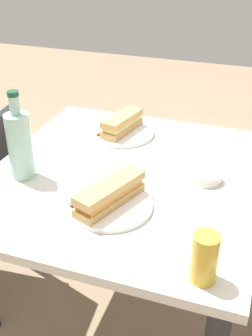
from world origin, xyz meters
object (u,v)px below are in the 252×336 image
Objects in this scene: water_bottle at (20,144)px; olive_bowl at (207,177)px; plate_far at (110,205)px; knife_near at (109,128)px; knife_far at (93,197)px; baguette_sandwich_far at (110,193)px; baguette_sandwich_near at (122,123)px; beer_glass at (205,258)px; dining_table at (126,205)px; plate_near at (122,133)px.

olive_bowl is (0.16, -0.57, -0.10)m from water_bottle.
water_bottle is (0.07, 0.33, 0.11)m from plate_far.
knife_near is 0.48m from knife_far.
olive_bowl is (0.24, -0.24, -0.03)m from baguette_sandwich_far.
baguette_sandwich_near is 0.87× the size of baguette_sandwich_far.
knife_near is 0.84m from beer_glass.
dining_table is 9.78× the size of olive_bowl.
water_bottle is 0.60m from olive_bowl.
dining_table is at bearing 5.91° from baguette_sandwich_far.
water_bottle is (0.07, 0.33, 0.07)m from baguette_sandwich_far.
knife_near is 0.61× the size of water_bottle.
beer_glass reaches higher than baguette_sandwich_far.
beer_glass is at bearing -146.80° from baguette_sandwich_near.
plate_far is 0.06m from knife_far.
knife_far reaches higher than plate_near.
knife_near is at bearing 21.74° from baguette_sandwich_far.
beer_glass reaches higher than dining_table.
water_bottle reaches higher than knife_far.
plate_far is 0.86× the size of water_bottle.
plate_near is 0.86× the size of water_bottle.
plate_far is (-0.48, -0.13, 0.00)m from plate_near.
plate_near is 1.16× the size of baguette_sandwich_near.
baguette_sandwich_near is 1.69× the size of beer_glass.
plate_near reaches higher than dining_table.
baguette_sandwich_far is at bearing -99.82° from knife_far.
baguette_sandwich_near is 1.20× the size of knife_near.
olive_bowl reaches higher than dining_table.
knife_far is at bearing -164.24° from knife_near.
baguette_sandwich_near reaches higher than knife_near.
baguette_sandwich_near is 0.45m from water_bottle.
dining_table is at bearing -148.51° from knife_near.
knife_near is at bearing 15.76° from knife_far.
baguette_sandwich_near is at bearing 15.61° from plate_far.
knife_far is 0.42m from beer_glass.
baguette_sandwich_near reaches higher than olive_bowl.
knife_far is 1.65× the size of olive_bowl.
plate_near is 0.80m from beer_glass.
olive_bowl is (-0.24, -0.37, -0.03)m from baguette_sandwich_near.
plate_near is 1.40× the size of knife_near.
plate_far is 0.37m from beer_glass.
olive_bowl is (0.24, -0.24, 0.01)m from plate_far.
knife_near is at bearing 36.45° from beer_glass.
water_bottle reaches higher than beer_glass.
plate_near is 1.56× the size of knife_far.
beer_glass is at bearing -146.80° from plate_near.
baguette_sandwich_far is at bearing -102.65° from water_bottle.
baguette_sandwich_far reaches higher than olive_bowl.
dining_table is 0.42m from water_bottle.
beer_glass is (-0.27, -0.64, -0.05)m from water_bottle.
knife_far is 1.26× the size of beer_glass.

